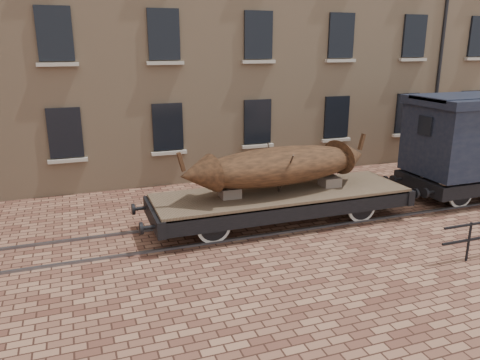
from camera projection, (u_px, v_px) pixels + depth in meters
name	position (u px, v px, depth m)	size (l,w,h in m)	color
ground	(288.00, 222.00, 13.87)	(90.00, 90.00, 0.00)	brown
warehouse_cream	(258.00, 1.00, 21.91)	(40.00, 10.19, 14.00)	tan
rail_track	(288.00, 221.00, 13.86)	(30.00, 1.52, 0.06)	#59595E
flatcar_wagon	(281.00, 198.00, 13.57)	(8.39, 2.27, 1.27)	brown
iron_boat	(279.00, 166.00, 13.27)	(6.03, 2.20, 1.47)	brown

